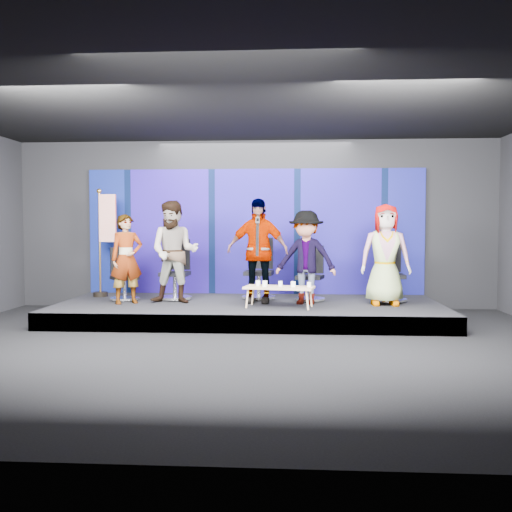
# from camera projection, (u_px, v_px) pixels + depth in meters

# --- Properties ---
(ground) EXTENTS (10.00, 10.00, 0.00)m
(ground) POSITION_uv_depth(u_px,v_px,m) (236.00, 347.00, 8.05)
(ground) COLOR black
(ground) RESTS_ON ground
(room_walls) EXTENTS (10.02, 8.02, 3.51)m
(room_walls) POSITION_uv_depth(u_px,v_px,m) (236.00, 175.00, 7.93)
(room_walls) COLOR black
(room_walls) RESTS_ON ground
(riser) EXTENTS (7.00, 3.00, 0.30)m
(riser) POSITION_uv_depth(u_px,v_px,m) (249.00, 311.00, 10.54)
(riser) COLOR black
(riser) RESTS_ON ground
(backdrop) EXTENTS (7.00, 0.08, 2.60)m
(backdrop) POSITION_uv_depth(u_px,v_px,m) (254.00, 232.00, 11.91)
(backdrop) COLOR #071955
(backdrop) RESTS_ON riser
(chair_a) EXTENTS (0.78, 0.78, 1.01)m
(chair_a) POSITION_uv_depth(u_px,v_px,m) (124.00, 283.00, 10.87)
(chair_a) COLOR silver
(chair_a) RESTS_ON riser
(panelist_a) EXTENTS (0.71, 0.65, 1.63)m
(panelist_a) POSITION_uv_depth(u_px,v_px,m) (127.00, 259.00, 10.37)
(panelist_a) COLOR black
(panelist_a) RESTS_ON riser
(chair_b) EXTENTS (0.67, 0.67, 1.16)m
(chair_b) POSITION_uv_depth(u_px,v_px,m) (176.00, 280.00, 10.97)
(chair_b) COLOR silver
(chair_b) RESTS_ON riser
(panelist_b) EXTENTS (0.94, 0.74, 1.88)m
(panelist_b) POSITION_uv_depth(u_px,v_px,m) (174.00, 252.00, 10.44)
(panelist_b) COLOR black
(panelist_b) RESTS_ON riser
(chair_c) EXTENTS (0.72, 0.72, 1.19)m
(chair_c) POSITION_uv_depth(u_px,v_px,m) (259.00, 279.00, 11.04)
(chair_c) COLOR silver
(chair_c) RESTS_ON riser
(panelist_c) EXTENTS (1.16, 0.55, 1.92)m
(panelist_c) POSITION_uv_depth(u_px,v_px,m) (257.00, 251.00, 10.50)
(panelist_c) COLOR black
(panelist_c) RESTS_ON riser
(chair_d) EXTENTS (0.71, 0.71, 1.05)m
(chair_d) POSITION_uv_depth(u_px,v_px,m) (310.00, 283.00, 10.80)
(chair_d) COLOR silver
(chair_d) RESTS_ON riser
(panelist_d) EXTENTS (1.21, 0.87, 1.69)m
(panelist_d) POSITION_uv_depth(u_px,v_px,m) (306.00, 257.00, 10.29)
(panelist_d) COLOR black
(panelist_d) RESTS_ON riser
(chair_e) EXTENTS (0.64, 0.64, 1.12)m
(chair_e) POSITION_uv_depth(u_px,v_px,m) (390.00, 282.00, 10.69)
(chair_e) COLOR silver
(chair_e) RESTS_ON riser
(panelist_e) EXTENTS (0.89, 0.59, 1.81)m
(panelist_e) POSITION_uv_depth(u_px,v_px,m) (385.00, 255.00, 10.20)
(panelist_e) COLOR black
(panelist_e) RESTS_ON riser
(coffee_table) EXTENTS (1.27, 0.71, 0.37)m
(coffee_table) POSITION_uv_depth(u_px,v_px,m) (279.00, 288.00, 9.88)
(coffee_table) COLOR tan
(coffee_table) RESTS_ON riser
(mug_a) EXTENTS (0.08, 0.08, 0.09)m
(mug_a) POSITION_uv_depth(u_px,v_px,m) (258.00, 283.00, 10.00)
(mug_a) COLOR white
(mug_a) RESTS_ON coffee_table
(mug_b) EXTENTS (0.09, 0.09, 0.10)m
(mug_b) POSITION_uv_depth(u_px,v_px,m) (265.00, 284.00, 9.87)
(mug_b) COLOR white
(mug_b) RESTS_ON coffee_table
(mug_c) EXTENTS (0.07, 0.07, 0.09)m
(mug_c) POSITION_uv_depth(u_px,v_px,m) (280.00, 284.00, 9.95)
(mug_c) COLOR white
(mug_c) RESTS_ON coffee_table
(mug_d) EXTENTS (0.08, 0.08, 0.10)m
(mug_d) POSITION_uv_depth(u_px,v_px,m) (293.00, 284.00, 9.79)
(mug_d) COLOR white
(mug_d) RESTS_ON coffee_table
(mug_e) EXTENTS (0.07, 0.07, 0.08)m
(mug_e) POSITION_uv_depth(u_px,v_px,m) (309.00, 285.00, 9.79)
(mug_e) COLOR white
(mug_e) RESTS_ON coffee_table
(flag_stand) EXTENTS (0.49, 0.29, 2.16)m
(flag_stand) POSITION_uv_depth(u_px,v_px,m) (105.00, 240.00, 11.37)
(flag_stand) COLOR black
(flag_stand) RESTS_ON riser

